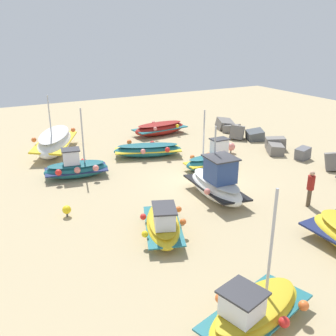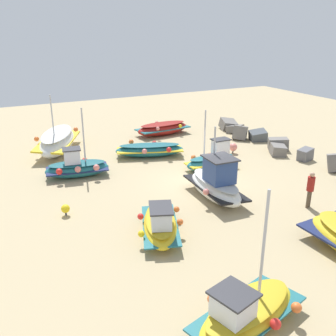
# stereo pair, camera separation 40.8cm
# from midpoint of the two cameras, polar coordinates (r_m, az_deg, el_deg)

# --- Properties ---
(ground_plane) EXTENTS (51.93, 51.93, 0.00)m
(ground_plane) POSITION_cam_midpoint_polar(r_m,az_deg,el_deg) (19.79, 5.79, -2.19)
(ground_plane) COLOR tan
(fishing_boat_0) EXTENTS (3.72, 2.51, 1.42)m
(fishing_boat_0) POSITION_cam_midpoint_polar(r_m,az_deg,el_deg) (14.78, -0.39, -8.33)
(fishing_boat_0) COLOR gold
(fishing_boat_0) RESTS_ON ground_plane
(fishing_boat_1) EXTENTS (1.61, 3.11, 3.44)m
(fishing_boat_1) POSITION_cam_midpoint_polar(r_m,az_deg,el_deg) (21.57, 7.26, 1.22)
(fishing_boat_1) COLOR #1E6670
(fishing_boat_1) RESTS_ON ground_plane
(fishing_boat_2) EXTENTS (2.16, 4.26, 0.95)m
(fishing_boat_2) POSITION_cam_midpoint_polar(r_m,az_deg,el_deg) (28.50, -0.37, 5.98)
(fishing_boat_2) COLOR maroon
(fishing_boat_2) RESTS_ON ground_plane
(fishing_boat_4) EXTENTS (2.07, 3.54, 3.73)m
(fishing_boat_4) POSITION_cam_midpoint_polar(r_m,az_deg,el_deg) (20.85, -12.98, 0.11)
(fishing_boat_4) COLOR #1E6670
(fishing_boat_4) RESTS_ON ground_plane
(fishing_boat_5) EXTENTS (2.36, 3.79, 3.88)m
(fishing_boat_5) POSITION_cam_midpoint_polar(r_m,az_deg,el_deg) (11.00, 12.81, -20.31)
(fishing_boat_5) COLOR gold
(fishing_boat_5) RESTS_ON ground_plane
(fishing_boat_6) EXTENTS (5.63, 3.99, 3.84)m
(fishing_boat_6) POSITION_cam_midpoint_polar(r_m,az_deg,el_deg) (25.34, -15.80, 3.93)
(fishing_boat_6) COLOR white
(fishing_boat_6) RESTS_ON ground_plane
(fishing_boat_7) EXTENTS (2.81, 4.45, 0.93)m
(fishing_boat_7) POSITION_cam_midpoint_polar(r_m,az_deg,el_deg) (23.59, -2.28, 2.77)
(fishing_boat_7) COLOR #1E6670
(fishing_boat_7) RESTS_ON ground_plane
(fishing_boat_8) EXTENTS (3.96, 2.09, 3.45)m
(fishing_boat_8) POSITION_cam_midpoint_polar(r_m,az_deg,el_deg) (17.80, 7.86, -2.41)
(fishing_boat_8) COLOR white
(fishing_boat_8) RESTS_ON ground_plane
(person_walking) EXTENTS (0.32, 0.32, 1.67)m
(person_walking) POSITION_cam_midpoint_polar(r_m,az_deg,el_deg) (17.88, 21.20, -2.73)
(person_walking) COLOR brown
(person_walking) RESTS_ON ground_plane
(breakwater_rocks) EXTENTS (19.53, 2.57, 1.28)m
(breakwater_rocks) POSITION_cam_midpoint_polar(r_m,az_deg,el_deg) (24.03, 21.43, 1.64)
(breakwater_rocks) COLOR slate
(breakwater_rocks) RESTS_ON ground_plane
(mooring_buoy_0) EXTENTS (0.52, 0.52, 0.68)m
(mooring_buoy_0) POSITION_cam_midpoint_polar(r_m,az_deg,el_deg) (24.54, 10.22, 3.10)
(mooring_buoy_0) COLOR #3F3F42
(mooring_buoy_0) RESTS_ON ground_plane
(mooring_buoy_1) EXTENTS (0.37, 0.37, 0.50)m
(mooring_buoy_1) POSITION_cam_midpoint_polar(r_m,az_deg,el_deg) (16.75, -14.46, -5.94)
(mooring_buoy_1) COLOR #3F3F42
(mooring_buoy_1) RESTS_ON ground_plane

